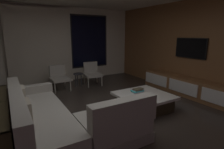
{
  "coord_description": "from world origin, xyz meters",
  "views": [
    {
      "loc": [
        -1.62,
        -3.03,
        1.75
      ],
      "look_at": [
        0.74,
        0.92,
        0.7
      ],
      "focal_mm": 28.82,
      "sensor_mm": 36.0,
      "label": 1
    }
  ],
  "objects_px": {
    "accent_chair_near_window": "(92,72)",
    "side_stool": "(78,76)",
    "sectional_couch": "(59,120)",
    "book_stack_on_coffee_table": "(138,91)",
    "accent_chair_by_curtain": "(59,76)",
    "coffee_table": "(144,101)",
    "media_console": "(189,88)",
    "mounted_tv": "(191,48)"
  },
  "relations": [
    {
      "from": "mounted_tv",
      "to": "book_stack_on_coffee_table",
      "type": "bearing_deg",
      "value": -179.28
    },
    {
      "from": "side_stool",
      "to": "accent_chair_by_curtain",
      "type": "bearing_deg",
      "value": 179.36
    },
    {
      "from": "sectional_couch",
      "to": "coffee_table",
      "type": "bearing_deg",
      "value": 3.56
    },
    {
      "from": "coffee_table",
      "to": "side_stool",
      "type": "relative_size",
      "value": 2.52
    },
    {
      "from": "book_stack_on_coffee_table",
      "to": "accent_chair_near_window",
      "type": "relative_size",
      "value": 0.37
    },
    {
      "from": "accent_chair_by_curtain",
      "to": "media_console",
      "type": "xyz_separation_m",
      "value": [
        3.0,
        -2.52,
        -0.18
      ]
    },
    {
      "from": "sectional_couch",
      "to": "accent_chair_by_curtain",
      "type": "distance_m",
      "value": 2.77
    },
    {
      "from": "sectional_couch",
      "to": "media_console",
      "type": "bearing_deg",
      "value": 2.32
    },
    {
      "from": "side_stool",
      "to": "coffee_table",
      "type": "bearing_deg",
      "value": -75.0
    },
    {
      "from": "coffee_table",
      "to": "book_stack_on_coffee_table",
      "type": "bearing_deg",
      "value": 98.77
    },
    {
      "from": "book_stack_on_coffee_table",
      "to": "sectional_couch",
      "type": "bearing_deg",
      "value": -170.77
    },
    {
      "from": "coffee_table",
      "to": "media_console",
      "type": "relative_size",
      "value": 0.37
    },
    {
      "from": "sectional_couch",
      "to": "side_stool",
      "type": "relative_size",
      "value": 5.43
    },
    {
      "from": "accent_chair_by_curtain",
      "to": "side_stool",
      "type": "height_order",
      "value": "accent_chair_by_curtain"
    },
    {
      "from": "sectional_couch",
      "to": "side_stool",
      "type": "xyz_separation_m",
      "value": [
        1.35,
        2.66,
        0.08
      ]
    },
    {
      "from": "sectional_couch",
      "to": "accent_chair_by_curtain",
      "type": "height_order",
      "value": "sectional_couch"
    },
    {
      "from": "side_stool",
      "to": "media_console",
      "type": "relative_size",
      "value": 0.15
    },
    {
      "from": "coffee_table",
      "to": "media_console",
      "type": "distance_m",
      "value": 1.69
    },
    {
      "from": "accent_chair_by_curtain",
      "to": "mounted_tv",
      "type": "relative_size",
      "value": 0.79
    },
    {
      "from": "accent_chair_by_curtain",
      "to": "side_stool",
      "type": "relative_size",
      "value": 1.7
    },
    {
      "from": "accent_chair_near_window",
      "to": "accent_chair_by_curtain",
      "type": "xyz_separation_m",
      "value": [
        -1.15,
        -0.02,
        0.0
      ]
    },
    {
      "from": "sectional_couch",
      "to": "media_console",
      "type": "xyz_separation_m",
      "value": [
        3.72,
        0.15,
        -0.04
      ]
    },
    {
      "from": "sectional_couch",
      "to": "media_console",
      "type": "relative_size",
      "value": 0.81
    },
    {
      "from": "accent_chair_by_curtain",
      "to": "sectional_couch",
      "type": "bearing_deg",
      "value": -105.08
    },
    {
      "from": "sectional_couch",
      "to": "book_stack_on_coffee_table",
      "type": "relative_size",
      "value": 8.61
    },
    {
      "from": "coffee_table",
      "to": "media_console",
      "type": "height_order",
      "value": "media_console"
    },
    {
      "from": "sectional_couch",
      "to": "book_stack_on_coffee_table",
      "type": "bearing_deg",
      "value": 9.23
    },
    {
      "from": "sectional_couch",
      "to": "mounted_tv",
      "type": "xyz_separation_m",
      "value": [
        3.9,
        0.35,
        1.06
      ]
    },
    {
      "from": "book_stack_on_coffee_table",
      "to": "media_console",
      "type": "relative_size",
      "value": 0.09
    },
    {
      "from": "accent_chair_near_window",
      "to": "accent_chair_by_curtain",
      "type": "bearing_deg",
      "value": -178.95
    },
    {
      "from": "side_stool",
      "to": "media_console",
      "type": "bearing_deg",
      "value": -46.62
    },
    {
      "from": "media_console",
      "to": "accent_chair_near_window",
      "type": "bearing_deg",
      "value": 126.15
    },
    {
      "from": "coffee_table",
      "to": "book_stack_on_coffee_table",
      "type": "distance_m",
      "value": 0.29
    },
    {
      "from": "accent_chair_near_window",
      "to": "side_stool",
      "type": "height_order",
      "value": "accent_chair_near_window"
    },
    {
      "from": "mounted_tv",
      "to": "media_console",
      "type": "bearing_deg",
      "value": -132.45
    },
    {
      "from": "side_stool",
      "to": "mounted_tv",
      "type": "xyz_separation_m",
      "value": [
        2.55,
        -2.31,
        0.98
      ]
    },
    {
      "from": "accent_chair_by_curtain",
      "to": "accent_chair_near_window",
      "type": "bearing_deg",
      "value": 1.05
    },
    {
      "from": "sectional_couch",
      "to": "accent_chair_near_window",
      "type": "bearing_deg",
      "value": 55.2
    },
    {
      "from": "coffee_table",
      "to": "accent_chair_by_curtain",
      "type": "bearing_deg",
      "value": 117.29
    },
    {
      "from": "book_stack_on_coffee_table",
      "to": "side_stool",
      "type": "distance_m",
      "value": 2.42
    },
    {
      "from": "sectional_couch",
      "to": "coffee_table",
      "type": "xyz_separation_m",
      "value": [
        2.03,
        0.13,
        -0.1
      ]
    },
    {
      "from": "coffee_table",
      "to": "sectional_couch",
      "type": "bearing_deg",
      "value": -176.44
    }
  ]
}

